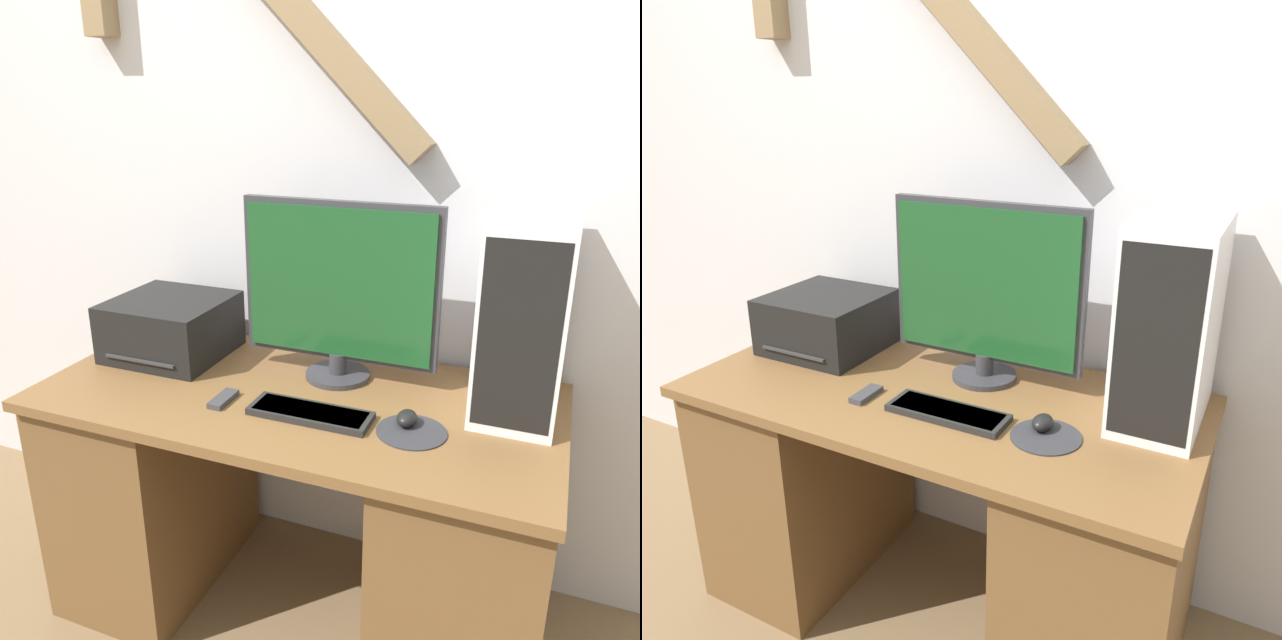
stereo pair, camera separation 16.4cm
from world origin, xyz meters
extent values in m
cube|color=silver|center=(0.00, 0.75, 1.35)|extent=(6.40, 0.05, 2.70)
cube|color=brown|center=(0.00, 0.35, 0.75)|extent=(1.44, 0.70, 0.03)
cube|color=brown|center=(-0.51, 0.35, 0.37)|extent=(0.40, 0.64, 0.74)
cube|color=brown|center=(0.51, 0.35, 0.37)|extent=(0.40, 0.64, 0.74)
cylinder|color=#333338|center=(0.07, 0.49, 0.77)|extent=(0.19, 0.19, 0.02)
cylinder|color=#333338|center=(0.07, 0.49, 0.81)|extent=(0.05, 0.05, 0.06)
cube|color=#333338|center=(0.07, 0.50, 1.06)|extent=(0.58, 0.03, 0.46)
cube|color=#194C23|center=(0.07, 0.48, 1.06)|extent=(0.54, 0.01, 0.43)
cube|color=black|center=(0.09, 0.24, 0.78)|extent=(0.32, 0.11, 0.02)
cube|color=#424242|center=(0.09, 0.24, 0.78)|extent=(0.30, 0.09, 0.01)
cylinder|color=#2D2D33|center=(0.36, 0.25, 0.77)|extent=(0.18, 0.18, 0.00)
ellipsoid|color=black|center=(0.34, 0.28, 0.79)|extent=(0.05, 0.07, 0.04)
cube|color=white|center=(0.58, 0.50, 1.02)|extent=(0.20, 0.37, 0.52)
cube|color=black|center=(0.58, 0.32, 1.02)|extent=(0.18, 0.01, 0.46)
cube|color=black|center=(-0.48, 0.46, 0.86)|extent=(0.35, 0.34, 0.18)
cube|color=#333333|center=(-0.48, 0.36, 0.81)|extent=(0.24, 0.15, 0.01)
cube|color=#38383D|center=(-0.16, 0.23, 0.77)|extent=(0.04, 0.11, 0.02)
camera|label=1|loc=(0.65, -1.09, 1.55)|focal=35.00mm
camera|label=2|loc=(0.80, -1.02, 1.55)|focal=35.00mm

